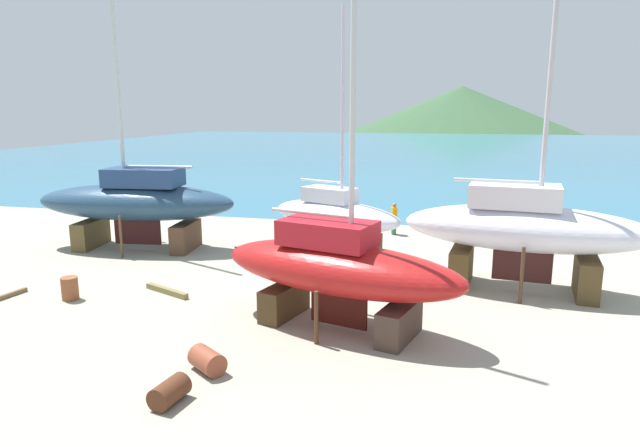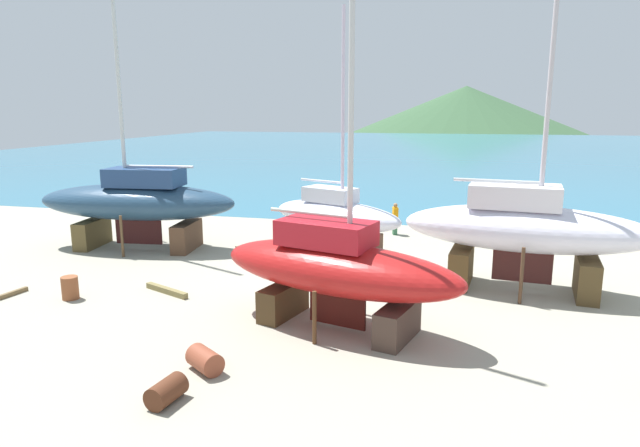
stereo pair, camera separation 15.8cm
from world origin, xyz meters
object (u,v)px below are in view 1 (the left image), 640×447
at_px(sailboat_far_slipway, 136,202).
at_px(barrel_rust_far, 170,392).
at_px(sailboat_mid_port, 338,268).
at_px(barrel_ochre, 207,360).
at_px(sailboat_large_starboard, 335,215).
at_px(sailboat_small_center, 524,229).
at_px(barrel_tipped_center, 70,288).
at_px(worker, 394,218).

bearing_deg(sailboat_far_slipway, barrel_rust_far, 117.55).
relative_size(sailboat_mid_port, sailboat_far_slipway, 0.76).
bearing_deg(sailboat_mid_port, barrel_ochre, -110.41).
xyz_separation_m(sailboat_large_starboard, sailboat_small_center, (7.54, -3.87, 0.57)).
relative_size(barrel_tipped_center, barrel_ochre, 0.84).
distance_m(sailboat_far_slipway, worker, 12.59).
relative_size(sailboat_small_center, worker, 7.50).
distance_m(sailboat_mid_port, worker, 12.79).
bearing_deg(sailboat_large_starboard, barrel_ochre, -70.30).
relative_size(sailboat_far_slipway, barrel_tipped_center, 18.87).
distance_m(sailboat_far_slipway, barrel_ochre, 13.62).
xyz_separation_m(sailboat_far_slipway, worker, (11.20, 5.61, -1.34)).
bearing_deg(sailboat_small_center, barrel_rust_far, -123.13).
distance_m(sailboat_mid_port, barrel_ochre, 4.61).
bearing_deg(barrel_tipped_center, sailboat_small_center, 17.04).
bearing_deg(sailboat_large_starboard, sailboat_small_center, -4.32).
bearing_deg(barrel_rust_far, sailboat_far_slipway, 123.47).
height_order(sailboat_mid_port, barrel_ochre, sailboat_mid_port).
distance_m(sailboat_small_center, sailboat_mid_port, 7.47).
distance_m(sailboat_small_center, sailboat_far_slipway, 16.63).
bearing_deg(barrel_tipped_center, sailboat_far_slipway, 102.49).
xyz_separation_m(sailboat_small_center, barrel_tipped_center, (-14.95, -4.58, -1.83)).
bearing_deg(barrel_ochre, sailboat_large_starboard, 86.88).
distance_m(sailboat_large_starboard, barrel_rust_far, 13.93).
height_order(sailboat_far_slipway, barrel_tipped_center, sailboat_far_slipway).
height_order(barrel_tipped_center, barrel_ochre, barrel_tipped_center).
bearing_deg(sailboat_small_center, barrel_tipped_center, -156.01).
height_order(sailboat_small_center, barrel_rust_far, sailboat_small_center).
height_order(sailboat_large_starboard, sailboat_small_center, sailboat_small_center).
xyz_separation_m(sailboat_large_starboard, barrel_tipped_center, (-7.41, -8.45, -1.26)).
bearing_deg(sailboat_mid_port, sailboat_small_center, 56.32).
bearing_deg(barrel_tipped_center, sailboat_large_starboard, 48.76).
height_order(sailboat_small_center, sailboat_far_slipway, sailboat_far_slipway).
xyz_separation_m(sailboat_mid_port, barrel_tipped_center, (-9.30, 0.28, -1.42)).
distance_m(sailboat_large_starboard, sailboat_mid_port, 8.94).
bearing_deg(barrel_rust_far, sailboat_large_starboard, 86.53).
relative_size(sailboat_far_slipway, barrel_rust_far, 16.31).
bearing_deg(sailboat_large_starboard, worker, 83.31).
height_order(sailboat_large_starboard, worker, sailboat_large_starboard).
xyz_separation_m(worker, barrel_ochre, (-2.94, -16.26, -0.56)).
relative_size(barrel_rust_far, barrel_ochre, 0.97).
bearing_deg(barrel_ochre, sailboat_mid_port, 54.00).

